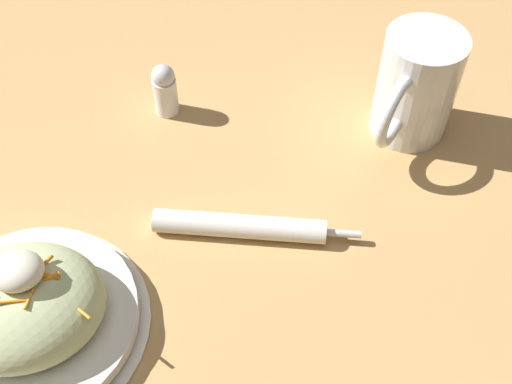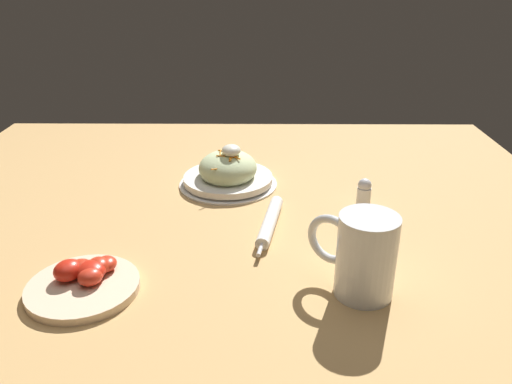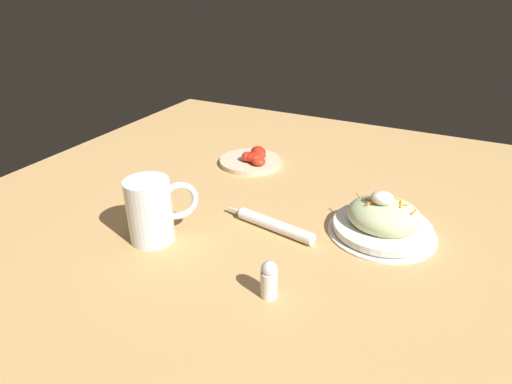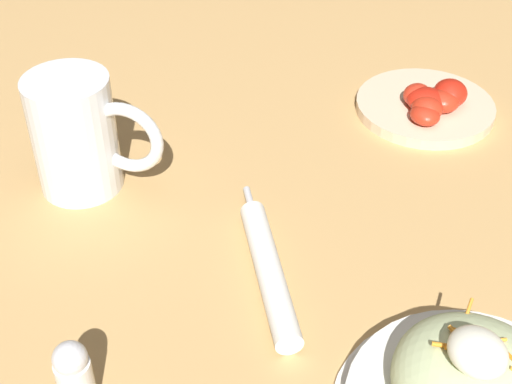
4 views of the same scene
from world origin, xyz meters
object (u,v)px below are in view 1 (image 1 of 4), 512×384
salt_shaker (165,89)px  napkin_roll (241,226)px  salad_plate (26,312)px  beer_mug (414,92)px

salt_shaker → napkin_roll: bearing=-68.2°
salad_plate → beer_mug: 0.47m
salad_plate → napkin_roll: 0.22m
beer_mug → salt_shaker: 0.29m
salad_plate → salt_shaker: bearing=65.8°
beer_mug → salad_plate: bearing=-151.0°
salt_shaker → salad_plate: bearing=-114.2°
beer_mug → napkin_roll: (-0.21, -0.14, -0.04)m
napkin_roll → salt_shaker: size_ratio=3.10×
beer_mug → napkin_roll: beer_mug is taller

